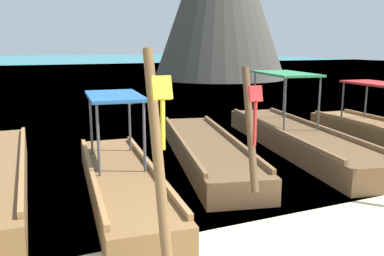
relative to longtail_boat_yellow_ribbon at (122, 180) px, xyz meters
The scene contains 5 objects.
sea_water 58.15m from the longtail_boat_yellow_ribbon, 88.57° to the left, with size 120.00×120.00×0.00m, color teal.
longtail_boat_yellow_ribbon is the anchor object (origin of this frame).
longtail_boat_red_ribbon 2.89m from the longtail_boat_yellow_ribbon, 32.34° to the left, with size 2.69×6.69×2.41m.
longtail_boat_orange_ribbon 5.36m from the longtail_boat_yellow_ribbon, 16.78° to the left, with size 2.66×7.55×2.48m.
mooring_buoy_near 11.78m from the longtail_boat_yellow_ribbon, 74.08° to the left, with size 0.50×0.50×0.50m.
Camera 1 is at (-3.15, -2.96, 2.74)m, focal length 38.25 mm.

